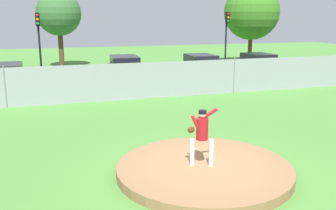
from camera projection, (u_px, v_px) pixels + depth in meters
ground_plane at (149, 119)px, 15.90m from camera, size 80.00×80.00×0.00m
asphalt_strip at (116, 85)px, 23.79m from camera, size 44.00×7.00×0.01m
pitchers_mound at (204, 169)px, 10.30m from camera, size 4.83×4.83×0.27m
pitcher_youth at (202, 132)px, 9.99m from camera, size 0.82×0.33×1.64m
baseball at (195, 149)px, 11.41m from camera, size 0.07×0.07×0.07m
chainlink_fence at (130, 81)px, 19.39m from camera, size 30.11×0.07×2.03m
parked_car_slate at (258, 66)px, 26.88m from camera, size 2.02×4.16×1.69m
parked_car_navy at (7, 79)px, 21.40m from camera, size 1.88×4.78×1.63m
parked_car_champagne at (200, 69)px, 24.90m from camera, size 1.96×4.08×1.81m
parked_car_charcoal at (125, 71)px, 24.17m from camera, size 2.11×4.59×1.79m
traffic_light_near at (39, 34)px, 25.28m from camera, size 0.28×0.46×4.52m
traffic_light_far at (227, 30)px, 30.18m from camera, size 0.28×0.46×4.63m
tree_bushy_near at (59, 14)px, 30.73m from camera, size 3.65×3.65×6.35m
tree_tall_centre at (252, 12)px, 33.18m from camera, size 4.92×4.92×7.12m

